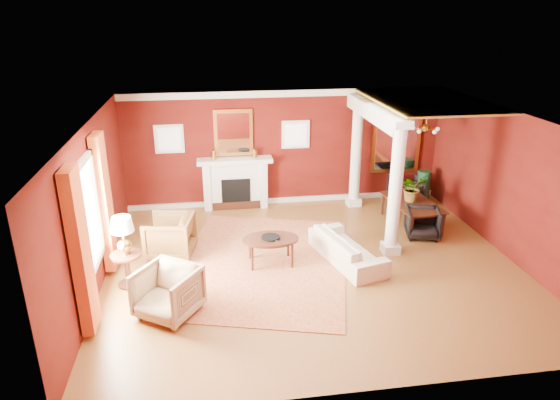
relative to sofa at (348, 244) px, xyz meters
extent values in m
plane|color=brown|center=(-0.71, -0.08, -0.38)|extent=(8.00, 8.00, 0.00)
cube|color=#55130B|center=(-0.71, 3.42, 1.07)|extent=(8.00, 0.04, 2.90)
cube|color=#55130B|center=(-0.71, -3.58, 1.07)|extent=(8.00, 0.04, 2.90)
cube|color=#55130B|center=(-4.71, -0.08, 1.07)|extent=(0.04, 7.00, 2.90)
cube|color=#55130B|center=(3.29, -0.08, 1.07)|extent=(0.04, 7.00, 2.90)
cube|color=white|center=(-0.71, -0.08, 2.52)|extent=(8.00, 7.00, 0.04)
cube|color=white|center=(-2.01, 3.25, 0.22)|extent=(1.60, 0.34, 1.20)
cube|color=black|center=(-2.01, 3.08, 0.07)|extent=(0.72, 0.03, 0.70)
cube|color=black|center=(-2.01, 3.08, -0.28)|extent=(1.20, 0.05, 0.20)
cube|color=white|center=(-2.01, 3.21, 0.86)|extent=(1.85, 0.42, 0.10)
cube|color=white|center=(-2.71, 3.22, 0.22)|extent=(0.16, 0.40, 1.20)
cube|color=white|center=(-1.31, 3.22, 0.22)|extent=(0.16, 0.40, 1.20)
cube|color=gold|center=(-2.01, 3.38, 1.52)|extent=(0.95, 0.06, 1.15)
cube|color=white|center=(-2.01, 3.35, 1.52)|extent=(0.78, 0.02, 0.98)
cube|color=white|center=(-3.56, 3.39, 1.42)|extent=(0.70, 0.06, 0.70)
cube|color=white|center=(-3.56, 3.36, 1.42)|extent=(0.54, 0.02, 0.54)
cube|color=white|center=(-0.46, 3.39, 1.42)|extent=(0.70, 0.06, 0.70)
cube|color=white|center=(-0.46, 3.36, 1.42)|extent=(0.54, 0.02, 0.54)
cube|color=white|center=(-4.69, -0.68, 1.17)|extent=(0.03, 1.30, 1.70)
cube|color=white|center=(-4.66, -1.38, 1.17)|extent=(0.08, 0.10, 1.90)
cube|color=white|center=(-4.66, 0.02, 1.17)|extent=(0.08, 0.10, 1.90)
cube|color=#B5441F|center=(-4.59, -1.68, 1.02)|extent=(0.18, 0.55, 2.60)
cube|color=#B5441F|center=(-4.59, 0.32, 1.02)|extent=(0.18, 0.55, 2.60)
cube|color=white|center=(0.99, 0.22, -0.28)|extent=(0.34, 0.34, 0.20)
cylinder|color=white|center=(0.99, 0.22, 1.07)|extent=(0.26, 0.26, 2.50)
cube|color=white|center=(0.99, 0.22, 2.34)|extent=(0.36, 0.36, 0.16)
cube|color=white|center=(0.99, 2.92, -0.28)|extent=(0.34, 0.34, 0.20)
cylinder|color=white|center=(0.99, 2.92, 1.07)|extent=(0.26, 0.26, 2.50)
cube|color=white|center=(0.99, 2.92, 2.34)|extent=(0.36, 0.36, 0.16)
cube|color=white|center=(0.99, 1.82, 2.24)|extent=(0.30, 3.20, 0.32)
cube|color=gold|center=(2.14, 1.67, 2.49)|extent=(2.30, 3.40, 0.04)
cube|color=gold|center=(2.19, 3.38, 1.17)|extent=(1.30, 0.06, 1.70)
cube|color=white|center=(2.19, 3.35, 1.17)|extent=(1.10, 0.02, 1.50)
cylinder|color=olive|center=(2.19, 1.72, 2.19)|extent=(0.02, 0.02, 0.65)
sphere|color=olive|center=(2.19, 1.72, 1.87)|extent=(0.20, 0.20, 0.20)
sphere|color=beige|center=(2.47, 1.72, 1.84)|extent=(0.09, 0.09, 0.09)
sphere|color=beige|center=(2.28, 1.99, 1.84)|extent=(0.09, 0.09, 0.09)
sphere|color=beige|center=(1.97, 1.89, 1.84)|extent=(0.09, 0.09, 0.09)
sphere|color=beige|center=(1.97, 1.56, 1.84)|extent=(0.09, 0.09, 0.09)
sphere|color=beige|center=(2.28, 1.46, 1.84)|extent=(0.09, 0.09, 0.09)
cube|color=white|center=(-0.71, 3.38, 2.44)|extent=(8.00, 0.08, 0.16)
cube|color=white|center=(-0.71, 3.38, -0.32)|extent=(8.00, 0.08, 0.12)
cube|color=maroon|center=(-1.69, 0.16, -0.37)|extent=(4.31, 5.07, 0.02)
imported|color=#F4E6CD|center=(0.00, 0.00, 0.00)|extent=(1.06, 2.03, 0.76)
imported|color=black|center=(-3.51, 0.81, 0.09)|extent=(1.01, 1.05, 0.94)
imported|color=tan|center=(-3.42, -1.37, 0.08)|extent=(1.21, 1.20, 0.92)
cylinder|color=black|center=(-1.53, 0.12, 0.15)|extent=(1.11, 1.11, 0.05)
cylinder|color=black|center=(-1.92, -0.13, -0.13)|extent=(0.05, 0.05, 0.50)
cylinder|color=black|center=(-1.14, -0.13, -0.13)|extent=(0.05, 0.05, 0.50)
cylinder|color=black|center=(-1.92, 0.36, -0.13)|extent=(0.05, 0.05, 0.50)
cylinder|color=black|center=(-1.14, 0.36, -0.13)|extent=(0.05, 0.05, 0.50)
imported|color=black|center=(-1.59, 0.10, 0.30)|extent=(0.18, 0.04, 0.24)
cylinder|color=black|center=(-4.21, -0.31, -0.36)|extent=(0.40, 0.40, 0.04)
cylinder|color=black|center=(-4.21, -0.31, -0.07)|extent=(0.10, 0.10, 0.62)
cylinder|color=black|center=(-4.21, -0.31, 0.24)|extent=(0.54, 0.54, 0.04)
sphere|color=olive|center=(-4.21, -0.31, 0.42)|extent=(0.25, 0.25, 0.25)
cylinder|color=olive|center=(-4.21, -0.31, 0.60)|extent=(0.03, 0.03, 0.27)
cone|color=beige|center=(-4.21, -0.31, 0.84)|extent=(0.40, 0.40, 0.27)
imported|color=black|center=(1.98, 1.50, 0.08)|extent=(0.72, 1.70, 0.92)
imported|color=black|center=(1.95, 0.86, -0.02)|extent=(0.84, 0.81, 0.72)
imported|color=black|center=(2.32, 2.79, 0.02)|extent=(0.82, 0.77, 0.80)
sphere|color=#144124|center=(2.79, 2.80, -0.21)|extent=(0.37, 0.37, 0.37)
cylinder|color=#144124|center=(2.79, 2.80, 0.06)|extent=(0.33, 0.33, 0.88)
imported|color=#26591E|center=(1.95, 1.57, 0.79)|extent=(0.75, 0.79, 0.50)
camera|label=1|loc=(-2.64, -8.62, 4.40)|focal=32.00mm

